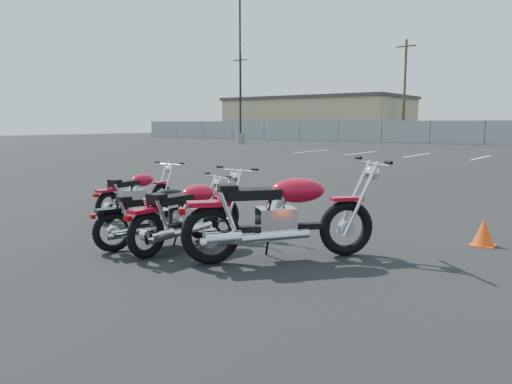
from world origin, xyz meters
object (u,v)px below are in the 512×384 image
Objects in this scene: motorcycle_second_black at (160,215)px; motorcycle_rear_red at (280,215)px; motorcycle_front_red at (136,193)px; motorcycle_third_red at (189,213)px.

motorcycle_second_black is 0.86× the size of motorcycle_rear_red.
motorcycle_rear_red reaches higher than motorcycle_front_red.
motorcycle_third_red is at bearing -171.34° from motorcycle_rear_red.
motorcycle_third_red reaches higher than motorcycle_front_red.
motorcycle_second_black is (1.85, -1.18, 0.00)m from motorcycle_front_red.
motorcycle_front_red is at bearing 166.57° from motorcycle_rear_red.
motorcycle_second_black is at bearing -159.01° from motorcycle_third_red.
motorcycle_rear_red is (3.50, -0.84, 0.13)m from motorcycle_front_red.
motorcycle_rear_red reaches higher than motorcycle_second_black.
motorcycle_rear_red is at bearing 11.60° from motorcycle_second_black.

